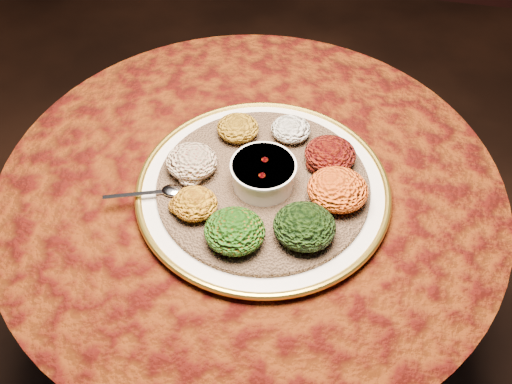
# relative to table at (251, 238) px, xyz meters

# --- Properties ---
(table) EXTENTS (0.96, 0.96, 0.73)m
(table) POSITION_rel_table_xyz_m (0.00, 0.00, 0.00)
(table) COLOR black
(table) RESTS_ON ground
(platter) EXTENTS (0.47, 0.47, 0.02)m
(platter) POSITION_rel_table_xyz_m (0.03, -0.02, 0.19)
(platter) COLOR silver
(platter) RESTS_ON table
(injera) EXTENTS (0.45, 0.45, 0.01)m
(injera) POSITION_rel_table_xyz_m (0.03, -0.02, 0.20)
(injera) COLOR brown
(injera) RESTS_ON platter
(stew_bowl) EXTENTS (0.12, 0.12, 0.05)m
(stew_bowl) POSITION_rel_table_xyz_m (0.03, -0.02, 0.24)
(stew_bowl) COLOR white
(stew_bowl) RESTS_ON injera
(spoon) EXTENTS (0.14, 0.06, 0.01)m
(spoon) POSITION_rel_table_xyz_m (-0.14, -0.08, 0.21)
(spoon) COLOR silver
(spoon) RESTS_ON injera
(portion_ayib) EXTENTS (0.08, 0.07, 0.04)m
(portion_ayib) POSITION_rel_table_xyz_m (0.06, 0.11, 0.23)
(portion_ayib) COLOR silver
(portion_ayib) RESTS_ON injera
(portion_kitfo) EXTENTS (0.10, 0.09, 0.05)m
(portion_kitfo) POSITION_rel_table_xyz_m (0.14, 0.05, 0.23)
(portion_kitfo) COLOR black
(portion_kitfo) RESTS_ON injera
(portion_tikil) EXTENTS (0.11, 0.10, 0.05)m
(portion_tikil) POSITION_rel_table_xyz_m (0.16, -0.03, 0.23)
(portion_tikil) COLOR #B66C0F
(portion_tikil) RESTS_ON injera
(portion_gomen) EXTENTS (0.11, 0.10, 0.05)m
(portion_gomen) POSITION_rel_table_xyz_m (0.12, -0.12, 0.23)
(portion_gomen) COLOR black
(portion_gomen) RESTS_ON injera
(portion_mixveg) EXTENTS (0.10, 0.10, 0.05)m
(portion_mixveg) POSITION_rel_table_xyz_m (0.01, -0.16, 0.23)
(portion_mixveg) COLOR #983B09
(portion_mixveg) RESTS_ON injera
(portion_kik) EXTENTS (0.08, 0.08, 0.04)m
(portion_kik) POSITION_rel_table_xyz_m (-0.07, -0.11, 0.23)
(portion_kik) COLOR #BB7B10
(portion_kik) RESTS_ON injera
(portion_timatim) EXTENTS (0.10, 0.09, 0.05)m
(portion_timatim) POSITION_rel_table_xyz_m (-0.11, -0.02, 0.23)
(portion_timatim) COLOR maroon
(portion_timatim) RESTS_ON injera
(portion_shiro) EXTENTS (0.08, 0.08, 0.04)m
(portion_shiro) POSITION_rel_table_xyz_m (-0.04, 0.09, 0.23)
(portion_shiro) COLOR #9D6E12
(portion_shiro) RESTS_ON injera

